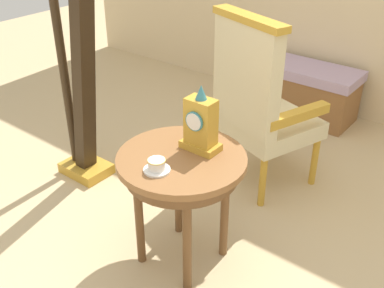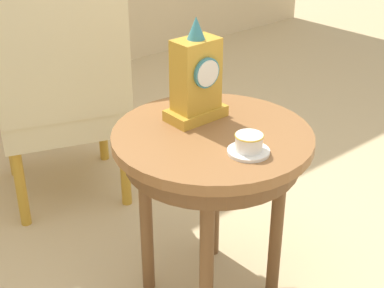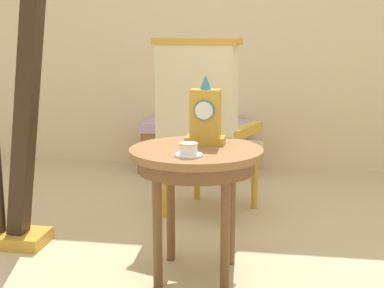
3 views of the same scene
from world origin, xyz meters
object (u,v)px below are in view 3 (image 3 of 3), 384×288
armchair (204,127)px  window_bench (195,147)px  teacup_left (189,150)px  mantel_clock (205,116)px  side_table (196,165)px  harp (16,122)px

armchair → window_bench: armchair is taller
teacup_left → mantel_clock: size_ratio=0.37×
side_table → armchair: size_ratio=0.56×
teacup_left → mantel_clock: (0.04, 0.28, 0.11)m
teacup_left → harp: 1.08m
teacup_left → armchair: bearing=93.8°
harp → window_bench: harp is taller
armchair → mantel_clock: bearing=-81.9°
side_table → armchair: bearing=95.2°
armchair → harp: size_ratio=0.66×
mantel_clock → harp: (-1.04, 0.12, -0.07)m
side_table → harp: (-1.02, 0.23, 0.14)m
teacup_left → mantel_clock: mantel_clock is taller
side_table → mantel_clock: size_ratio=1.89×
mantel_clock → side_table: bearing=-104.1°
teacup_left → harp: (-1.01, 0.40, 0.03)m
side_table → teacup_left: bearing=-93.0°
mantel_clock → window_bench: mantel_clock is taller
window_bench → teacup_left: bearing=-82.2°
mantel_clock → armchair: size_ratio=0.29×
window_bench → armchair: bearing=-78.7°
armchair → window_bench: 1.22m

